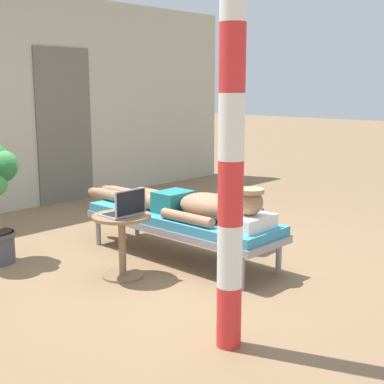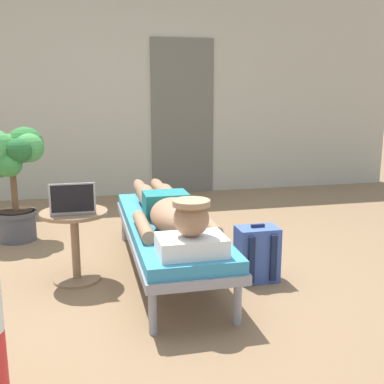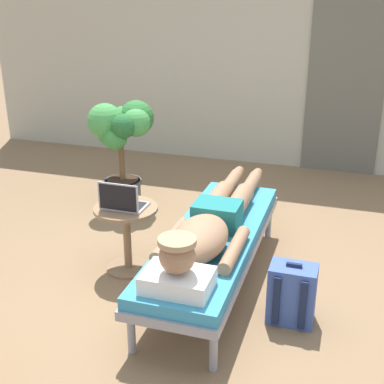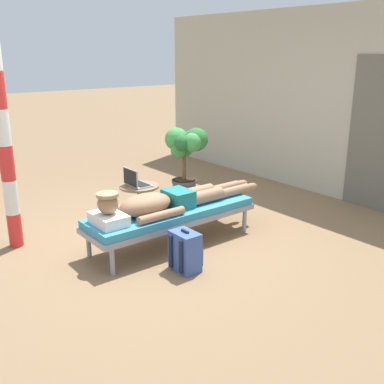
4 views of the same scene
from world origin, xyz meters
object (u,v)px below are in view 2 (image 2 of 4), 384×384
Objects in this scene: lounge_chair at (168,229)px; laptop at (73,205)px; potted_plant at (12,165)px; side_table at (75,234)px; backpack at (257,254)px; person_reclining at (170,210)px.

laptop is (-0.68, -0.04, 0.24)m from lounge_chair.
lounge_chair is 1.91× the size of potted_plant.
potted_plant is at bearing 115.74° from side_table.
potted_plant is at bearing 142.25° from backpack.
lounge_chair is 1.72m from potted_plant.
lounge_chair is 6.41× the size of laptop.
laptop is at bearing -90.00° from side_table.
laptop is (0.00, -0.05, 0.23)m from side_table.
side_table is 0.23m from laptop.
potted_plant reaches higher than side_table.
laptop reaches higher than person_reclining.
backpack reaches higher than lounge_chair.
laptop is (-0.68, 0.06, 0.06)m from person_reclining.
person_reclining is at bearing -9.65° from side_table.
side_table is 0.50× the size of potted_plant.
lounge_chair is at bearing 155.72° from backpack.
lounge_chair is at bearing 90.00° from person_reclining.
lounge_chair is 0.68m from backpack.
backpack is at bearing -12.46° from side_table.
potted_plant is at bearing 136.96° from lounge_chair.
lounge_chair is 3.80× the size of side_table.
backpack is at bearing -37.75° from potted_plant.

